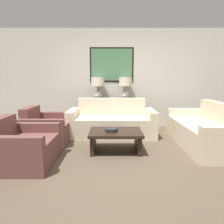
% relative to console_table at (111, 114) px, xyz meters
% --- Properties ---
extents(ground_plane, '(20.00, 20.00, 0.00)m').
position_rel_console_table_xyz_m(ground_plane, '(0.00, -2.22, -0.38)').
color(ground_plane, brown).
extents(back_wall, '(8.20, 0.12, 2.65)m').
position_rel_console_table_xyz_m(back_wall, '(0.00, 0.27, 0.95)').
color(back_wall, beige).
rests_on(back_wall, ground_plane).
extents(console_table, '(1.22, 0.37, 0.77)m').
position_rel_console_table_xyz_m(console_table, '(0.00, 0.00, 0.00)').
color(console_table, black).
rests_on(console_table, ground_plane).
extents(table_lamp_left, '(0.35, 0.35, 0.61)m').
position_rel_console_table_xyz_m(table_lamp_left, '(-0.37, -0.00, 0.78)').
color(table_lamp_left, silver).
rests_on(table_lamp_left, console_table).
extents(table_lamp_right, '(0.35, 0.35, 0.61)m').
position_rel_console_table_xyz_m(table_lamp_right, '(0.37, -0.00, 0.78)').
color(table_lamp_right, silver).
rests_on(table_lamp_right, console_table).
extents(couch_by_back_wall, '(2.01, 0.92, 0.85)m').
position_rel_console_table_xyz_m(couch_by_back_wall, '(0.00, -0.67, -0.09)').
color(couch_by_back_wall, beige).
rests_on(couch_by_back_wall, ground_plane).
extents(couch_by_side, '(0.92, 2.01, 0.85)m').
position_rel_console_table_xyz_m(couch_by_side, '(1.88, -1.43, -0.09)').
color(couch_by_side, beige).
rests_on(couch_by_side, ground_plane).
extents(coffee_table, '(0.95, 0.68, 0.39)m').
position_rel_console_table_xyz_m(coffee_table, '(0.08, -1.77, -0.11)').
color(coffee_table, black).
rests_on(coffee_table, ground_plane).
extents(decorative_bowl, '(0.23, 0.23, 0.06)m').
position_rel_console_table_xyz_m(decorative_bowl, '(-0.00, -1.81, 0.04)').
color(decorative_bowl, '#232328').
rests_on(decorative_bowl, coffee_table).
extents(armchair_near_back_wall, '(0.89, 0.97, 0.75)m').
position_rel_console_table_xyz_m(armchair_near_back_wall, '(-1.38, -1.21, -0.11)').
color(armchair_near_back_wall, brown).
rests_on(armchair_near_back_wall, ground_plane).
extents(armchair_near_camera, '(0.89, 0.97, 0.75)m').
position_rel_console_table_xyz_m(armchair_near_camera, '(-1.38, -2.34, -0.11)').
color(armchair_near_camera, brown).
rests_on(armchair_near_camera, ground_plane).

